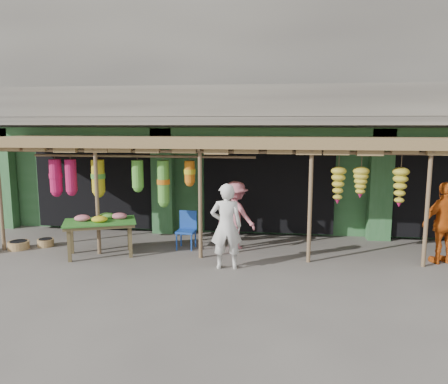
# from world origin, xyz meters

# --- Properties ---
(ground) EXTENTS (80.00, 80.00, 0.00)m
(ground) POSITION_xyz_m (0.00, 0.00, 0.00)
(ground) COLOR #514C47
(ground) RESTS_ON ground
(building) EXTENTS (16.40, 6.80, 7.00)m
(building) POSITION_xyz_m (-0.00, 4.87, 3.37)
(building) COLOR gray
(building) RESTS_ON ground
(awning) EXTENTS (14.00, 2.70, 2.79)m
(awning) POSITION_xyz_m (-0.12, 0.81, 2.58)
(awning) COLOR brown
(awning) RESTS_ON ground
(flower_table) EXTENTS (1.89, 1.51, 0.99)m
(flower_table) POSITION_xyz_m (-3.90, -0.29, 0.80)
(flower_table) COLOR brown
(flower_table) RESTS_ON ground
(blue_chair) EXTENTS (0.48, 0.49, 0.94)m
(blue_chair) POSITION_xyz_m (-1.99, 0.58, 0.53)
(blue_chair) COLOR #18419E
(blue_chair) RESTS_ON ground
(basket_mid) EXTENTS (0.62, 0.62, 0.20)m
(basket_mid) POSITION_xyz_m (-6.19, -0.08, 0.10)
(basket_mid) COLOR #A16A48
(basket_mid) RESTS_ON ground
(basket_right) EXTENTS (0.48, 0.48, 0.19)m
(basket_right) POSITION_xyz_m (-5.65, 0.25, 0.09)
(basket_right) COLOR #A8714E
(basket_right) RESTS_ON ground
(person_front) EXTENTS (0.74, 0.55, 1.87)m
(person_front) POSITION_xyz_m (-0.81, -0.86, 0.94)
(person_front) COLOR silver
(person_front) RESTS_ON ground
(person_vendor) EXTENTS (1.17, 0.78, 1.85)m
(person_vendor) POSITION_xyz_m (4.00, 0.13, 0.93)
(person_vendor) COLOR #C05012
(person_vendor) RESTS_ON ground
(person_shopper) EXTENTS (1.27, 1.10, 1.71)m
(person_shopper) POSITION_xyz_m (-0.77, 0.72, 0.85)
(person_shopper) COLOR #D7727F
(person_shopper) RESTS_ON ground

